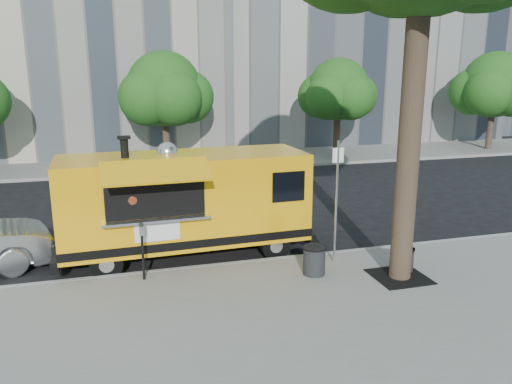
% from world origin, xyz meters
% --- Properties ---
extents(ground, '(120.00, 120.00, 0.00)m').
position_xyz_m(ground, '(0.00, 0.00, 0.00)').
color(ground, black).
rests_on(ground, ground).
extents(sidewalk, '(60.00, 6.00, 0.15)m').
position_xyz_m(sidewalk, '(0.00, -4.00, 0.07)').
color(sidewalk, gray).
rests_on(sidewalk, ground).
extents(curb, '(60.00, 0.14, 0.16)m').
position_xyz_m(curb, '(0.00, -0.93, 0.07)').
color(curb, '#999993').
rests_on(curb, ground).
extents(far_sidewalk, '(60.00, 5.00, 0.15)m').
position_xyz_m(far_sidewalk, '(0.00, 13.50, 0.07)').
color(far_sidewalk, gray).
rests_on(far_sidewalk, ground).
extents(tree_well, '(1.20, 1.20, 0.02)m').
position_xyz_m(tree_well, '(2.60, -2.80, 0.15)').
color(tree_well, black).
rests_on(tree_well, sidewalk).
extents(far_tree_b, '(3.60, 3.60, 5.50)m').
position_xyz_m(far_tree_b, '(-1.00, 12.70, 3.83)').
color(far_tree_b, '#33261C').
rests_on(far_tree_b, far_sidewalk).
extents(far_tree_c, '(3.24, 3.24, 5.21)m').
position_xyz_m(far_tree_c, '(8.00, 12.40, 3.72)').
color(far_tree_c, '#33261C').
rests_on(far_tree_c, far_sidewalk).
extents(far_tree_d, '(3.78, 3.78, 5.64)m').
position_xyz_m(far_tree_d, '(18.00, 12.60, 3.89)').
color(far_tree_d, '#33261C').
rests_on(far_tree_d, far_sidewalk).
extents(sign_post, '(0.28, 0.06, 3.00)m').
position_xyz_m(sign_post, '(1.55, -1.55, 1.85)').
color(sign_post, silver).
rests_on(sign_post, sidewalk).
extents(parking_meter, '(0.11, 0.11, 1.33)m').
position_xyz_m(parking_meter, '(-3.00, -1.35, 0.98)').
color(parking_meter, black).
rests_on(parking_meter, sidewalk).
extents(food_truck, '(6.52, 3.14, 3.18)m').
position_xyz_m(food_truck, '(-1.85, 0.17, 1.49)').
color(food_truck, '#FFB10D').
rests_on(food_truck, ground).
extents(trash_bin_left, '(0.46, 0.46, 0.56)m').
position_xyz_m(trash_bin_left, '(2.90, -2.49, 0.45)').
color(trash_bin_left, black).
rests_on(trash_bin_left, sidewalk).
extents(trash_bin_right, '(0.55, 0.55, 0.67)m').
position_xyz_m(trash_bin_right, '(0.79, -2.11, 0.50)').
color(trash_bin_right, black).
rests_on(trash_bin_right, sidewalk).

